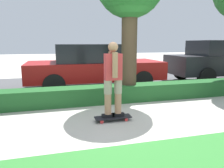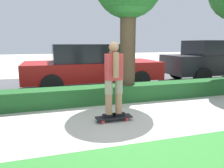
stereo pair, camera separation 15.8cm
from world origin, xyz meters
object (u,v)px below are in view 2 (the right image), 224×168
object	(u,v)px
parked_car_middle	(91,65)
parked_car_rear	(218,60)
skater_person	(114,78)
skateboard	(114,117)

from	to	relation	value
parked_car_middle	parked_car_rear	size ratio (longest dim) A/B	1.00
skater_person	parked_car_middle	xyz separation A→B (m)	(0.27, 3.52, -0.09)
parked_car_middle	skater_person	bearing A→B (deg)	-93.89
skateboard	parked_car_rear	size ratio (longest dim) A/B	0.16
parked_car_middle	parked_car_rear	xyz separation A→B (m)	(5.55, -0.01, 0.07)
skateboard	skater_person	distance (m)	0.84
parked_car_rear	parked_car_middle	bearing A→B (deg)	-178.22
skater_person	parked_car_middle	world-z (taller)	skater_person
skater_person	parked_car_rear	size ratio (longest dim) A/B	0.33
skateboard	skater_person	size ratio (longest dim) A/B	0.50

